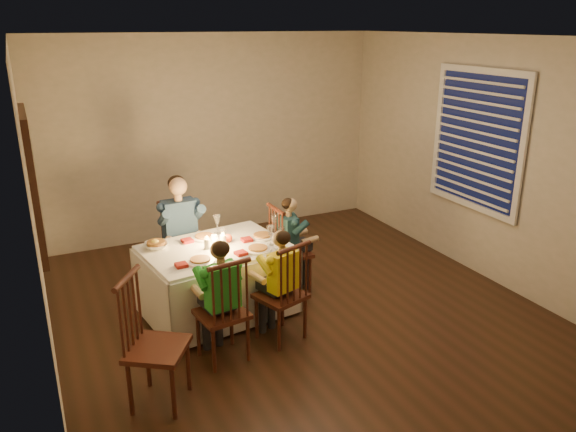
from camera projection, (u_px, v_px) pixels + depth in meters
name	position (u px, v px, depth m)	size (l,w,h in m)	color
ground	(298.00, 309.00, 5.60)	(5.00, 5.00, 0.00)	black
wall_left	(34.00, 219.00, 4.26)	(0.02, 5.00, 2.60)	beige
wall_right	(484.00, 160.00, 6.09)	(0.02, 5.00, 2.60)	beige
wall_back	(213.00, 137.00, 7.31)	(4.50, 0.02, 2.60)	beige
ceiling	(300.00, 36.00, 4.75)	(5.00, 5.00, 0.00)	white
dining_table	(216.00, 266.00, 5.38)	(1.47, 1.15, 0.67)	silver
chair_adult	(185.00, 286.00, 6.08)	(0.39, 0.37, 0.95)	#3D1B10
chair_near_left	(224.00, 357.00, 4.80)	(0.39, 0.37, 0.95)	#3D1B10
chair_near_right	(281.00, 337.00, 5.10)	(0.39, 0.37, 0.95)	#3D1B10
chair_end	(290.00, 289.00, 6.03)	(0.39, 0.37, 0.95)	#3D1B10
chair_extra	(162.00, 401.00, 4.24)	(0.43, 0.41, 1.04)	#3D1B10
adult	(185.00, 286.00, 6.08)	(0.45, 0.41, 1.23)	#31507B
child_green	(224.00, 357.00, 4.80)	(0.36, 0.33, 1.08)	green
child_yellow	(281.00, 337.00, 5.10)	(0.34, 0.31, 1.04)	yellow
child_teal	(290.00, 289.00, 6.03)	(0.33, 0.30, 1.03)	#1B3C45
setting_adult	(204.00, 237.00, 5.52)	(0.26, 0.26, 0.02)	white
setting_green	(200.00, 261.00, 4.98)	(0.26, 0.26, 0.02)	white
setting_yellow	(258.00, 249.00, 5.23)	(0.26, 0.26, 0.02)	white
setting_teal	(263.00, 236.00, 5.54)	(0.26, 0.26, 0.02)	white
candle_left	(207.00, 244.00, 5.25)	(0.06, 0.06, 0.10)	silver
candle_right	(223.00, 240.00, 5.34)	(0.06, 0.06, 0.10)	silver
squash	(155.00, 244.00, 5.26)	(0.09, 0.09, 0.09)	yellow
orange_fruit	(228.00, 238.00, 5.42)	(0.08, 0.08, 0.08)	#FF5115
serving_bowl	(156.00, 246.00, 5.27)	(0.22, 0.22, 0.05)	white
wall_mirror	(33.00, 183.00, 4.47)	(0.06, 0.95, 1.15)	black
window_blinds	(476.00, 140.00, 6.09)	(0.07, 1.34, 1.54)	#0D1335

